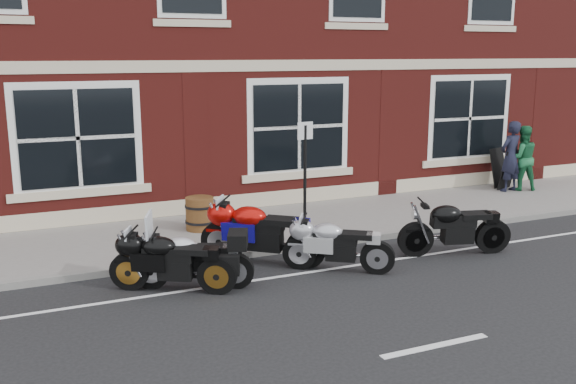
% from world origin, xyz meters
% --- Properties ---
extents(ground, '(80.00, 80.00, 0.00)m').
position_xyz_m(ground, '(0.00, 0.00, 0.00)').
color(ground, black).
rests_on(ground, ground).
extents(sidewalk, '(30.00, 3.00, 0.12)m').
position_xyz_m(sidewalk, '(0.00, 3.00, 0.06)').
color(sidewalk, slate).
rests_on(sidewalk, ground).
extents(kerb, '(30.00, 0.16, 0.12)m').
position_xyz_m(kerb, '(0.00, 1.42, 0.06)').
color(kerb, slate).
rests_on(kerb, ground).
extents(moto_touring_silver, '(1.82, 0.90, 1.27)m').
position_xyz_m(moto_touring_silver, '(-2.33, 0.30, 0.52)').
color(moto_touring_silver, black).
rests_on(moto_touring_silver, ground).
extents(moto_sport_red, '(1.87, 1.61, 1.05)m').
position_xyz_m(moto_sport_red, '(-0.84, 1.03, 0.60)').
color(moto_sport_red, black).
rests_on(moto_sport_red, ground).
extents(moto_sport_black, '(1.82, 1.16, 0.92)m').
position_xyz_m(moto_sport_black, '(-2.64, 0.27, 0.53)').
color(moto_sport_black, black).
rests_on(moto_sport_black, ground).
extents(moto_sport_silver, '(1.65, 1.21, 0.87)m').
position_xyz_m(moto_sport_silver, '(0.19, 0.09, 0.50)').
color(moto_sport_silver, black).
rests_on(moto_sport_silver, ground).
extents(moto_naked_black, '(2.11, 0.70, 0.97)m').
position_xyz_m(moto_naked_black, '(2.58, 0.05, 0.56)').
color(moto_naked_black, black).
rests_on(moto_naked_black, ground).
extents(pedestrian_left, '(0.74, 0.56, 1.84)m').
position_xyz_m(pedestrian_left, '(7.14, 3.57, 1.04)').
color(pedestrian_left, black).
rests_on(pedestrian_left, sidewalk).
extents(pedestrian_right, '(1.00, 0.88, 1.71)m').
position_xyz_m(pedestrian_right, '(7.53, 3.56, 0.97)').
color(pedestrian_right, '#1C6439').
rests_on(pedestrian_right, sidewalk).
extents(a_board_sign, '(0.74, 0.61, 1.06)m').
position_xyz_m(a_board_sign, '(7.25, 3.92, 0.65)').
color(a_board_sign, black).
rests_on(a_board_sign, sidewalk).
extents(barrel_planter, '(0.61, 0.61, 0.68)m').
position_xyz_m(barrel_planter, '(-1.34, 3.18, 0.46)').
color(barrel_planter, '#421F11').
rests_on(barrel_planter, sidewalk).
extents(parking_sign, '(0.33, 0.06, 2.31)m').
position_xyz_m(parking_sign, '(0.27, 1.55, 1.45)').
color(parking_sign, black).
rests_on(parking_sign, sidewalk).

